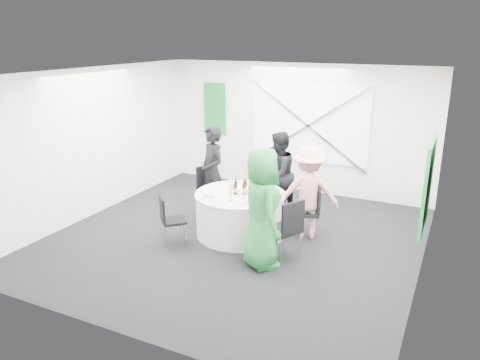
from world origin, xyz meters
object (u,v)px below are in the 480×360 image
at_px(chair_front_right, 287,225).
at_px(person_man_back_left, 212,172).
at_px(banquet_table, 240,214).
at_px(chair_back, 261,184).
at_px(chair_front_left, 169,217).
at_px(person_woman_green, 262,209).
at_px(chair_back_left, 209,186).
at_px(chair_back_right, 311,208).
at_px(person_man_back, 278,174).
at_px(clear_water_bottle, 231,187).
at_px(green_water_bottle, 254,187).
at_px(person_woman_pink, 308,193).

distance_m(chair_front_right, person_man_back_left, 2.29).
height_order(banquet_table, chair_back, chair_back).
xyz_separation_m(chair_front_left, person_woman_green, (1.67, -0.00, 0.42)).
bearing_deg(person_woman_green, chair_back_left, 7.58).
height_order(chair_back, chair_back_right, chair_back).
bearing_deg(chair_back, person_man_back, 14.89).
bearing_deg(banquet_table, chair_back_left, 147.06).
xyz_separation_m(chair_back, person_woman_green, (0.87, -1.96, 0.31)).
bearing_deg(person_woman_green, clear_water_bottle, 7.18).
height_order(chair_front_right, green_water_bottle, green_water_bottle).
bearing_deg(chair_front_left, person_man_back, -72.89).
xyz_separation_m(chair_back_right, chair_front_left, (-2.03, -1.32, -0.05)).
height_order(person_man_back, person_woman_green, person_woman_green).
distance_m(chair_back, chair_back_left, 1.01).
relative_size(chair_back, chair_back_left, 1.08).
bearing_deg(chair_back_left, chair_front_right, -87.63).
bearing_deg(chair_back, clear_water_bottle, -97.59).
relative_size(chair_back_right, person_man_back, 0.56).
relative_size(chair_back_left, chair_front_right, 0.95).
distance_m(person_man_back_left, clear_water_bottle, 0.96).
relative_size(chair_back_left, clear_water_bottle, 3.40).
bearing_deg(chair_back, chair_back_left, -157.61).
distance_m(chair_back_right, chair_front_right, 1.03).
relative_size(person_man_back, person_woman_pink, 1.01).
bearing_deg(person_man_back_left, person_man_back, 63.42).
xyz_separation_m(green_water_bottle, clear_water_bottle, (-0.35, -0.18, -0.01)).
bearing_deg(chair_front_right, chair_back_left, -92.25).
xyz_separation_m(chair_back_left, green_water_bottle, (1.19, -0.52, 0.32)).
bearing_deg(person_man_back, chair_back, -59.96).
bearing_deg(person_man_back_left, person_woman_pink, 29.04).
distance_m(chair_back, person_woman_green, 2.17).
xyz_separation_m(chair_back, chair_front_right, (1.17, -1.67, -0.02)).
height_order(chair_back, chair_back_left, chair_back).
height_order(person_man_back_left, green_water_bottle, person_man_back_left).
bearing_deg(person_woman_pink, banquet_table, 0.00).
bearing_deg(person_woman_green, green_water_bottle, -11.68).
bearing_deg(chair_back_left, green_water_bottle, -80.62).
bearing_deg(chair_back, chair_back_right, -32.10).
bearing_deg(chair_front_right, banquet_table, -90.00).
bearing_deg(banquet_table, chair_front_left, -135.28).
height_order(chair_front_right, chair_front_left, chair_front_right).
bearing_deg(banquet_table, person_woman_pink, 21.15).
distance_m(chair_back_right, person_man_back, 1.22).
relative_size(chair_back_left, chair_front_left, 1.13).
relative_size(chair_back, person_man_back, 0.63).
bearing_deg(person_man_back_left, banquet_table, 0.00).
height_order(chair_front_left, green_water_bottle, green_water_bottle).
relative_size(banquet_table, clear_water_bottle, 5.60).
xyz_separation_m(person_man_back_left, clear_water_bottle, (0.71, -0.64, -0.01)).
bearing_deg(chair_back_left, person_man_back_left, -84.96).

